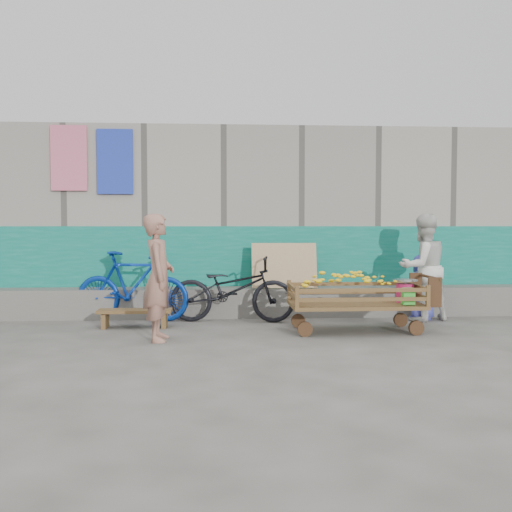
{
  "coord_description": "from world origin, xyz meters",
  "views": [
    {
      "loc": [
        -0.7,
        -6.43,
        1.4
      ],
      "look_at": [
        -0.2,
        1.2,
        1.0
      ],
      "focal_mm": 40.0,
      "sensor_mm": 36.0,
      "label": 1
    }
  ],
  "objects": [
    {
      "name": "building_wall",
      "position": [
        -0.0,
        4.05,
        1.47
      ],
      "size": [
        12.0,
        3.5,
        3.0
      ],
      "color": "gray",
      "rests_on": "ground"
    },
    {
      "name": "child",
      "position": [
        2.32,
        1.86,
        0.49
      ],
      "size": [
        0.53,
        0.39,
        0.98
      ],
      "primitive_type": "imported",
      "rotation": [
        0.0,
        0.0,
        3.31
      ],
      "color": "#4349B5",
      "rests_on": "ground"
    },
    {
      "name": "ground",
      "position": [
        0.0,
        0.0,
        0.0
      ],
      "size": [
        80.0,
        80.0,
        0.0
      ],
      "primitive_type": "plane",
      "color": "#4C4B45",
      "rests_on": "ground"
    },
    {
      "name": "bicycle_blue",
      "position": [
        -1.98,
        2.05,
        0.51
      ],
      "size": [
        1.78,
        0.82,
        1.03
      ],
      "primitive_type": "imported",
      "rotation": [
        0.0,
        0.0,
        1.37
      ],
      "color": "#0B329C",
      "rests_on": "ground"
    },
    {
      "name": "vendor_man",
      "position": [
        -1.43,
        0.55,
        0.78
      ],
      "size": [
        0.39,
        0.58,
        1.55
      ],
      "primitive_type": "imported",
      "rotation": [
        0.0,
        0.0,
        1.61
      ],
      "color": "#9A6958",
      "rests_on": "ground"
    },
    {
      "name": "bench",
      "position": [
        -1.86,
        1.46,
        0.19
      ],
      "size": [
        1.01,
        0.3,
        0.25
      ],
      "color": "brown",
      "rests_on": "ground"
    },
    {
      "name": "woman",
      "position": [
        2.32,
        1.81,
        0.79
      ],
      "size": [
        0.9,
        0.79,
        1.59
      ],
      "primitive_type": "imported",
      "rotation": [
        0.0,
        0.0,
        3.41
      ],
      "color": "silver",
      "rests_on": "ground"
    },
    {
      "name": "bicycle_dark",
      "position": [
        -0.51,
        1.85,
        0.48
      ],
      "size": [
        1.89,
        0.86,
        0.96
      ],
      "primitive_type": "imported",
      "rotation": [
        0.0,
        0.0,
        1.44
      ],
      "color": "black",
      "rests_on": "ground"
    },
    {
      "name": "banana_cart",
      "position": [
        1.08,
        0.99,
        0.55
      ],
      "size": [
        1.89,
        0.87,
        0.81
      ],
      "color": "brown",
      "rests_on": "ground"
    }
  ]
}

